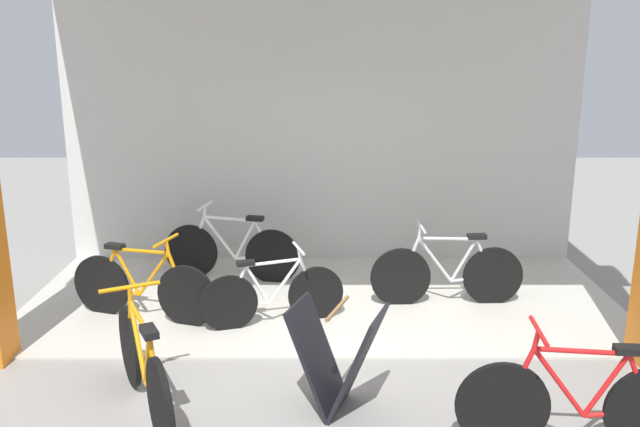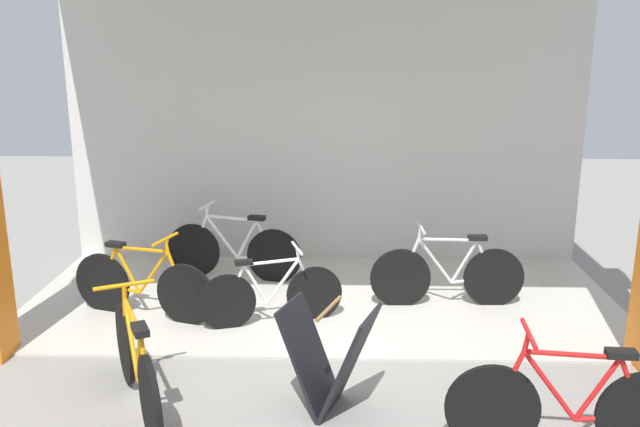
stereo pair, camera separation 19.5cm
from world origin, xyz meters
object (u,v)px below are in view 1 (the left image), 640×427
object	(u,v)px
bicycle_inside_3	(230,251)
sandwich_board_sign	(335,359)
bicycle_inside_2	(141,287)
bicycle_parked_0	(576,403)
bicycle_inside_0	(271,296)
bicycle_parked_1	(141,369)
bicycle_inside_1	(445,273)

from	to	relation	value
bicycle_inside_3	sandwich_board_sign	size ratio (longest dim) A/B	1.88
bicycle_inside_2	bicycle_parked_0	size ratio (longest dim) A/B	0.94
bicycle_inside_2	bicycle_inside_3	size ratio (longest dim) A/B	0.96
bicycle_parked_0	bicycle_inside_0	bearing A→B (deg)	136.63
bicycle_inside_2	sandwich_board_sign	bearing A→B (deg)	-41.70
bicycle_inside_0	bicycle_parked_1	distance (m)	1.82
bicycle_inside_3	bicycle_parked_0	world-z (taller)	bicycle_parked_0
bicycle_inside_1	bicycle_inside_3	xyz separation A→B (m)	(-2.36, 0.76, 0.00)
bicycle_parked_0	bicycle_inside_3	bearing A→B (deg)	129.41
bicycle_inside_0	bicycle_parked_0	size ratio (longest dim) A/B	0.85
bicycle_inside_2	bicycle_parked_0	bearing A→B (deg)	-32.31
bicycle_inside_0	bicycle_parked_0	distance (m)	3.04
bicycle_inside_0	bicycle_parked_1	world-z (taller)	bicycle_parked_1
bicycle_inside_1	bicycle_parked_1	xyz separation A→B (m)	(-2.66, -2.13, 0.02)
bicycle_inside_3	bicycle_parked_1	world-z (taller)	bicycle_parked_1
bicycle_parked_0	sandwich_board_sign	bearing A→B (deg)	161.73
bicycle_inside_3	sandwich_board_sign	bearing A→B (deg)	-67.90
bicycle_inside_0	bicycle_inside_2	bearing A→B (deg)	174.17
bicycle_inside_0	bicycle_inside_1	bearing A→B (deg)	16.27
sandwich_board_sign	bicycle_inside_2	bearing A→B (deg)	138.30
bicycle_inside_0	bicycle_inside_3	xyz separation A→B (m)	(-0.56, 1.28, 0.04)
bicycle_parked_0	bicycle_inside_2	bearing A→B (deg)	147.69
bicycle_parked_0	sandwich_board_sign	distance (m)	1.71
bicycle_parked_0	bicycle_parked_1	distance (m)	3.10
bicycle_inside_3	bicycle_parked_1	size ratio (longest dim) A/B	1.05
bicycle_inside_0	bicycle_inside_2	size ratio (longest dim) A/B	0.90
bicycle_inside_2	bicycle_parked_0	world-z (taller)	bicycle_parked_0
bicycle_parked_1	bicycle_inside_2	bearing A→B (deg)	104.49
bicycle_inside_2	sandwich_board_sign	world-z (taller)	bicycle_inside_2
bicycle_inside_1	bicycle_inside_2	distance (m)	3.13
bicycle_inside_0	sandwich_board_sign	world-z (taller)	sandwich_board_sign
bicycle_inside_3	sandwich_board_sign	xyz separation A→B (m)	(1.15, -2.84, 0.06)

